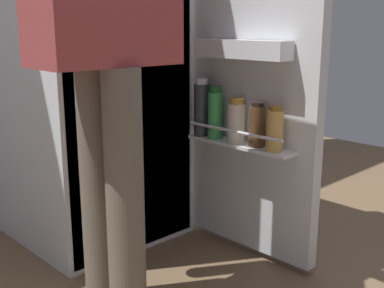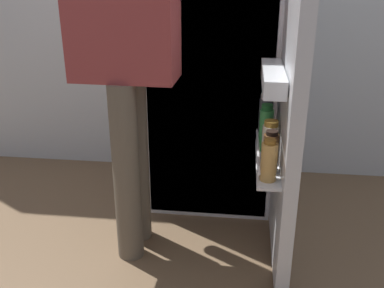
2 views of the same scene
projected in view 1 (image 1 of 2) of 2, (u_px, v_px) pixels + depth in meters
The scene contains 3 objects.
ground_plane at pixel (177, 272), 1.93m from camera, with size 5.07×5.07×0.00m, color brown.
refrigerator at pixel (101, 34), 2.09m from camera, with size 0.71×1.25×1.82m.
person at pixel (107, 7), 1.45m from camera, with size 0.54×0.76×1.66m.
Camera 1 is at (-1.18, -1.30, 0.95)m, focal length 46.00 mm.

